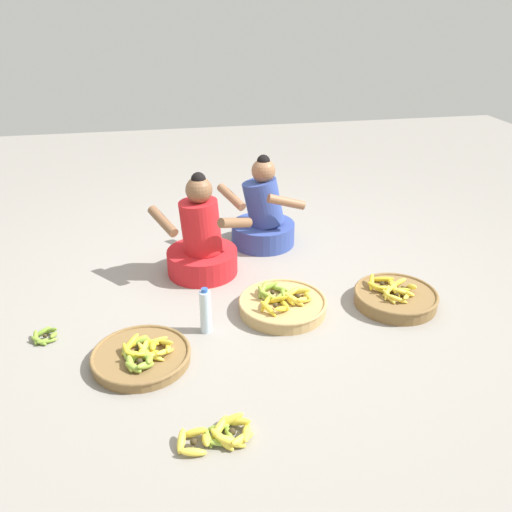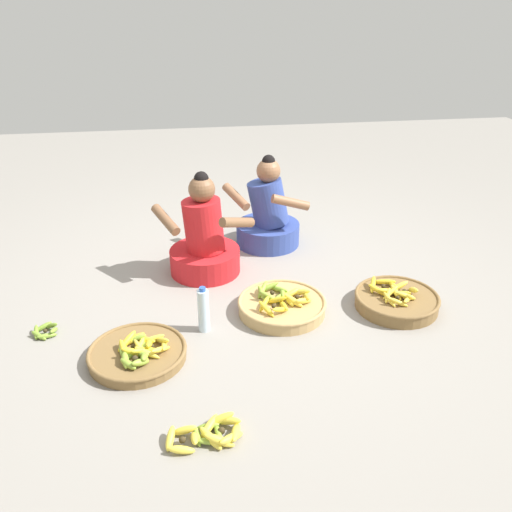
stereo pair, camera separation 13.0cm
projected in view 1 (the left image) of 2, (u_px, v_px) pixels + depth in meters
The scene contains 9 objects.
ground_plane at pixel (251, 288), 3.80m from camera, with size 10.00×10.00×0.00m, color gray.
vendor_woman_front at pixel (201, 242), 3.90m from camera, with size 0.74×0.54×0.78m.
vendor_woman_behind at pixel (263, 217), 4.36m from camera, with size 0.66×0.52×0.76m.
banana_basket_front_right at pixel (142, 356), 3.02m from camera, with size 0.57×0.57×0.15m.
banana_basket_near_vendor at pixel (283, 304), 3.50m from camera, with size 0.58×0.58×0.16m.
banana_basket_front_left at pixel (395, 297), 3.58m from camera, with size 0.56×0.56×0.16m.
loose_bananas_mid_right at pixel (45, 336), 3.23m from camera, with size 0.17×0.18×0.08m.
loose_bananas_back_left at pixel (221, 434), 2.51m from camera, with size 0.39×0.23×0.10m.
water_bottle at pixel (206, 311), 3.26m from camera, with size 0.07×0.07×0.30m.
Camera 1 is at (-0.59, -3.25, 1.90)m, focal length 37.53 mm.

